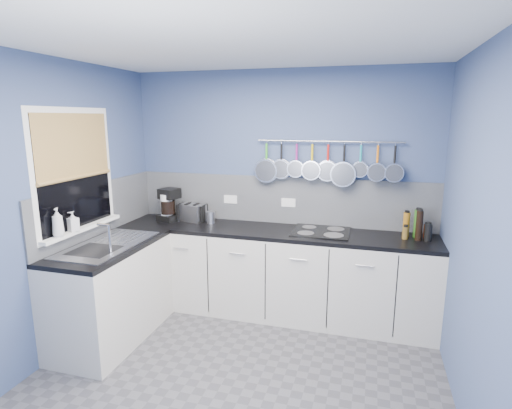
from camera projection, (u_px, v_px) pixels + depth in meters
The scene contains 43 objects.
floor at pixel (236, 381), 3.19m from camera, with size 3.20×3.00×0.02m, color #47474C.
ceiling at pixel (232, 40), 2.66m from camera, with size 3.20×3.00×0.02m, color white.
wall_back at pixel (280, 190), 4.35m from camera, with size 3.20×0.02×2.50m, color #3B4C74.
wall_front at pixel (101, 328), 1.51m from camera, with size 3.20×0.02×2.50m, color #3B4C74.
wall_left at pixel (50, 212), 3.36m from camera, with size 0.02×3.00×2.50m, color #3B4C74.
wall_right at pixel (483, 245), 2.49m from camera, with size 0.02×3.00×2.50m, color #3B4C74.
backsplash_back at pixel (280, 200), 4.35m from camera, with size 3.20×0.02×0.50m, color slate.
backsplash_left at pixel (99, 209), 3.94m from camera, with size 0.02×1.80×0.50m, color slate.
cabinet_run_back at pixel (273, 273), 4.23m from camera, with size 3.20×0.60×0.86m, color beige.
worktop_back at pixel (273, 231), 4.13m from camera, with size 3.20×0.60×0.04m, color black.
cabinet_run_left at pixel (112, 294), 3.73m from camera, with size 0.60×1.20×0.86m, color beige.
worktop_left at pixel (108, 247), 3.64m from camera, with size 0.60×1.20×0.04m, color black.
window_frame at pixel (75, 171), 3.57m from camera, with size 0.01×1.00×1.10m, color white.
window_glass at pixel (75, 171), 3.57m from camera, with size 0.01×0.90×1.00m, color black.
bamboo_blind at pixel (74, 146), 3.52m from camera, with size 0.01×0.90×0.55m, color tan.
window_sill at pixel (83, 228), 3.67m from camera, with size 0.10×0.98×0.03m, color white.
sink_unit at pixel (108, 244), 3.63m from camera, with size 0.50×0.95×0.01m, color silver.
mixer_tap at pixel (110, 238), 3.39m from camera, with size 0.12×0.08×0.26m, color silver, non-canonical shape.
socket_left at pixel (231, 199), 4.49m from camera, with size 0.15×0.01×0.09m, color white.
socket_right at pixel (288, 203), 4.31m from camera, with size 0.15×0.01×0.09m, color white.
pot_rail at pixel (329, 141), 4.05m from camera, with size 0.02×0.02×1.45m, color silver.
soap_bottle_a at pixel (58, 222), 3.35m from camera, with size 0.09×0.09×0.24m, color white.
soap_bottle_b at pixel (73, 221), 3.52m from camera, with size 0.08×0.08×0.17m, color white.
paper_towel at pixel (167, 207), 4.46m from camera, with size 0.13×0.13×0.29m, color white.
coffee_maker at pixel (169, 205), 4.47m from camera, with size 0.20×0.22×0.35m, color black, non-canonical shape.
toaster at pixel (192, 213), 4.47m from camera, with size 0.29×0.16×0.18m, color silver.
canister at pixel (211, 217), 4.37m from camera, with size 0.09×0.09×0.13m, color silver.
hob at pixel (321, 232), 4.04m from camera, with size 0.56×0.49×0.01m, color black.
pan_0 at pixel (266, 162), 4.25m from camera, with size 0.25×0.06×0.44m, color silver, non-canonical shape.
pan_1 at pixel (281, 160), 4.21m from camera, with size 0.20×0.05×0.39m, color silver, non-canonical shape.
pan_2 at pixel (296, 159), 4.16m from camera, with size 0.18×0.08×0.37m, color silver, non-canonical shape.
pan_3 at pixel (312, 161), 4.12m from camera, with size 0.20×0.08×0.39m, color silver, non-canonical shape.
pan_4 at pixel (328, 161), 4.08m from camera, with size 0.21×0.06×0.40m, color silver, non-canonical shape.
pan_5 at pixel (344, 164), 4.04m from camera, with size 0.25×0.09×0.44m, color silver, non-canonical shape.
pan_6 at pixel (360, 160), 3.99m from camera, with size 0.16×0.05×0.35m, color silver, non-canonical shape.
pan_7 at pixel (377, 162), 3.95m from camera, with size 0.18×0.11×0.37m, color silver, non-canonical shape.
pan_8 at pixel (394, 162), 3.90m from camera, with size 0.18×0.12×0.37m, color silver, non-canonical shape.
condiment_0 at pixel (426, 231), 3.83m from camera, with size 0.05×0.05×0.13m, color #4C190C.
condiment_1 at pixel (418, 224), 3.84m from camera, with size 0.07×0.07×0.27m, color #265919.
condiment_2 at pixel (406, 225), 3.86m from camera, with size 0.06×0.06×0.24m, color #8C5914.
condiment_3 at pixel (428, 233), 3.73m from camera, with size 0.07×0.07×0.16m, color black.
condiment_4 at pixel (419, 226), 3.74m from camera, with size 0.06×0.06×0.28m, color black.
condiment_5 at pixel (405, 233), 3.80m from camera, with size 0.05×0.05×0.12m, color brown.
Camera 1 is at (0.93, -2.68, 2.01)m, focal length 28.60 mm.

